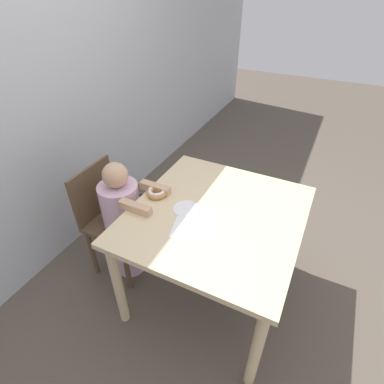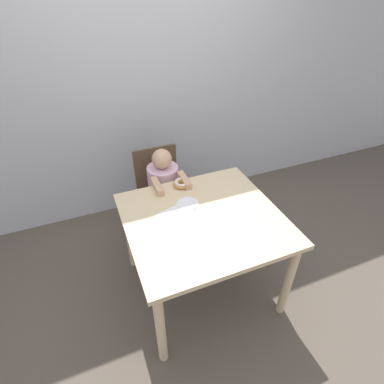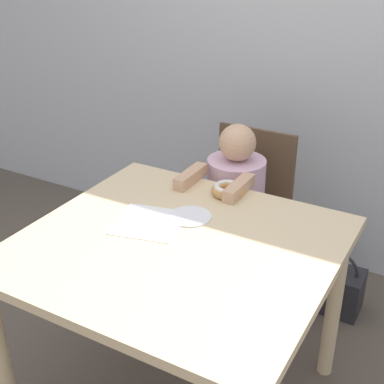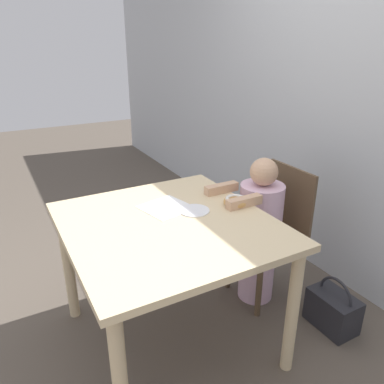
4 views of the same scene
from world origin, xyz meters
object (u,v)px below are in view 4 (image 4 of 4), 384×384
(chair, at_px, (272,230))
(child_figure, at_px, (259,233))
(handbag, at_px, (333,310))
(donut, at_px, (235,201))

(chair, bearing_deg, child_figure, -90.00)
(handbag, bearing_deg, chair, -165.97)
(child_figure, bearing_deg, chair, 90.00)
(donut, bearing_deg, child_figure, 107.65)
(child_figure, xyz_separation_m, handbag, (0.44, 0.22, -0.35))
(chair, distance_m, donut, 0.47)
(child_figure, height_order, handbag, child_figure)
(donut, distance_m, handbag, 0.87)
(chair, xyz_separation_m, handbag, (0.44, 0.11, -0.34))
(chair, relative_size, handbag, 2.60)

